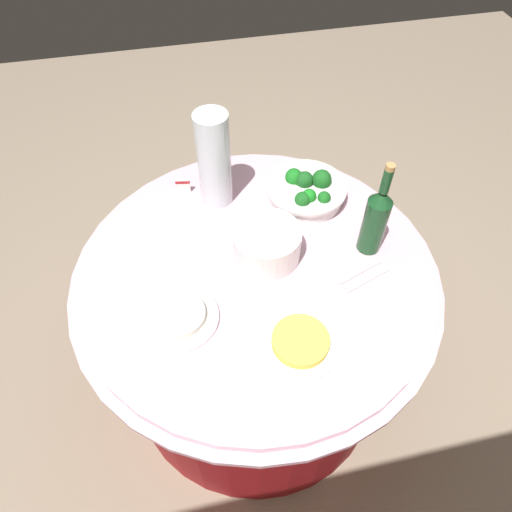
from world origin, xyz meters
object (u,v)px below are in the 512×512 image
object	(u,v)px
serving_tongs	(362,277)
label_placard_front	(183,185)
broccoli_bowl	(306,190)
decorative_fruit_vase	(214,164)
wine_bottle	(375,218)
food_plate_fried_egg	(300,342)
food_plate_rice	(180,316)
plate_stack	(267,244)

from	to	relation	value
serving_tongs	label_placard_front	distance (m)	0.70
broccoli_bowl	serving_tongs	size ratio (longest dim) A/B	1.69
decorative_fruit_vase	label_placard_front	world-z (taller)	decorative_fruit_vase
wine_bottle	food_plate_fried_egg	size ratio (longest dim) A/B	1.53
broccoli_bowl	food_plate_fried_egg	xyz separation A→B (m)	(0.18, 0.55, -0.03)
serving_tongs	food_plate_fried_egg	distance (m)	0.31
decorative_fruit_vase	label_placard_front	size ratio (longest dim) A/B	6.18
food_plate_fried_egg	label_placard_front	world-z (taller)	label_placard_front
wine_bottle	food_plate_rice	world-z (taller)	wine_bottle
decorative_fruit_vase	serving_tongs	distance (m)	0.60
broccoli_bowl	decorative_fruit_vase	distance (m)	0.33
plate_stack	wine_bottle	xyz separation A→B (m)	(-0.33, 0.03, 0.07)
serving_tongs	food_plate_fried_egg	world-z (taller)	food_plate_fried_egg
broccoli_bowl	food_plate_fried_egg	size ratio (longest dim) A/B	1.27
wine_bottle	label_placard_front	world-z (taller)	wine_bottle
broccoli_bowl	wine_bottle	distance (m)	0.30
serving_tongs	food_plate_rice	distance (m)	0.56
wine_bottle	serving_tongs	distance (m)	0.18
broccoli_bowl	food_plate_fried_egg	world-z (taller)	broccoli_bowl
plate_stack	label_placard_front	bearing A→B (deg)	-57.91
serving_tongs	food_plate_rice	bearing A→B (deg)	2.56
broccoli_bowl	plate_stack	bearing A→B (deg)	48.97
plate_stack	decorative_fruit_vase	distance (m)	0.33
serving_tongs	decorative_fruit_vase	bearing A→B (deg)	-49.75
plate_stack	food_plate_fried_egg	xyz separation A→B (m)	(-0.02, 0.33, -0.04)
plate_stack	serving_tongs	world-z (taller)	plate_stack
label_placard_front	wine_bottle	bearing A→B (deg)	144.99
decorative_fruit_vase	serving_tongs	size ratio (longest dim) A/B	2.05
wine_bottle	food_plate_fried_egg	distance (m)	0.45
label_placard_front	food_plate_fried_egg	bearing A→B (deg)	109.14
broccoli_bowl	plate_stack	distance (m)	0.29
plate_stack	serving_tongs	xyz separation A→B (m)	(-0.26, 0.15, -0.05)
wine_bottle	decorative_fruit_vase	size ratio (longest dim) A/B	0.99
food_plate_rice	plate_stack	bearing A→B (deg)	-149.01
serving_tongs	label_placard_front	size ratio (longest dim) A/B	3.01
serving_tongs	label_placard_front	bearing A→B (deg)	-46.07
broccoli_bowl	food_plate_rice	world-z (taller)	broccoli_bowl
broccoli_bowl	serving_tongs	xyz separation A→B (m)	(-0.07, 0.37, -0.04)
wine_bottle	serving_tongs	world-z (taller)	wine_bottle
plate_stack	wine_bottle	world-z (taller)	wine_bottle
food_plate_fried_egg	food_plate_rice	bearing A→B (deg)	-26.38
decorative_fruit_vase	food_plate_rice	world-z (taller)	decorative_fruit_vase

